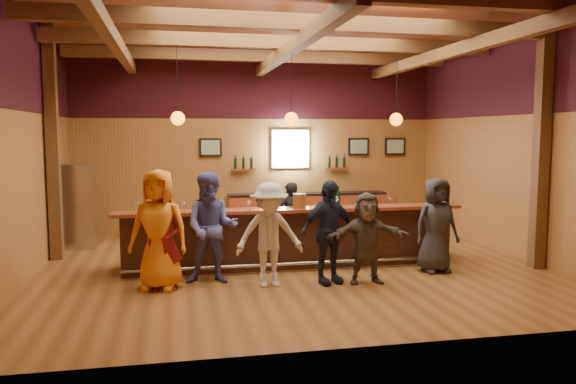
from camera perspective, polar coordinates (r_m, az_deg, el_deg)
name	(u,v)px	position (r m, az deg, el deg)	size (l,w,h in m)	color
room	(291,90)	(10.23, 0.27, 10.29)	(9.04, 9.00, 4.52)	brown
bar_counter	(290,237)	(10.47, 0.25, -4.59)	(6.30, 1.07, 1.11)	black
back_bar_cabinet	(308,212)	(14.17, 2.01, -2.00)	(4.00, 0.52, 0.95)	maroon
window	(290,149)	(14.18, 0.24, 4.40)	(0.95, 0.09, 0.95)	silver
framed_pictures	(324,147)	(14.37, 3.64, 4.60)	(5.35, 0.05, 0.45)	black
wine_shelves	(291,166)	(14.13, 0.29, 2.65)	(3.00, 0.18, 0.30)	maroon
pendant_lights	(291,119)	(10.15, 0.34, 7.47)	(4.24, 0.24, 1.37)	black
stainless_fridge	(79,206)	(12.78, -20.50, -1.33)	(0.70, 0.70, 1.80)	silver
customer_orange	(159,230)	(9.01, -12.99, -3.73)	(0.93, 0.60, 1.90)	orange
customer_redvest	(165,242)	(8.99, -12.36, -5.02)	(0.55, 0.36, 1.50)	maroon
customer_denim	(212,228)	(9.24, -7.76, -3.63)	(0.89, 0.69, 1.82)	#4E559D
customer_white	(269,235)	(8.97, -1.91, -4.36)	(1.08, 0.62, 1.67)	beige
customer_navy	(328,232)	(9.14, 4.11, -4.10)	(0.99, 0.41, 1.69)	#1A2034
customer_brown	(367,238)	(9.25, 7.98, -4.65)	(1.39, 0.44, 1.50)	#4C453D
customer_dark	(436,225)	(10.23, 14.82, -3.25)	(0.82, 0.53, 1.68)	#28282B
bartender	(290,218)	(11.44, 0.21, -2.62)	(0.53, 0.35, 1.46)	black
ice_bucket	(299,201)	(10.04, 1.18, -0.90)	(0.24, 0.24, 0.26)	olive
bottle_a	(329,200)	(10.25, 4.14, -0.78)	(0.07, 0.07, 0.33)	black
bottle_b	(338,198)	(10.37, 5.12, -0.63)	(0.08, 0.08, 0.37)	black
glass_a	(137,205)	(9.89, -15.12, -1.27)	(0.08, 0.08, 0.17)	silver
glass_b	(184,204)	(9.79, -10.55, -1.22)	(0.08, 0.08, 0.17)	silver
glass_c	(211,204)	(9.82, -7.80, -1.19)	(0.07, 0.07, 0.17)	silver
glass_d	(249,203)	(9.79, -4.02, -1.17)	(0.07, 0.07, 0.16)	silver
glass_e	(266,201)	(10.01, -2.28, -0.92)	(0.08, 0.08, 0.19)	silver
glass_f	(336,199)	(10.20, 4.93, -0.75)	(0.09, 0.09, 0.20)	silver
glass_g	(371,198)	(10.54, 8.40, -0.62)	(0.08, 0.08, 0.19)	silver
glass_h	(389,199)	(10.59, 10.25, -0.72)	(0.07, 0.07, 0.16)	silver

